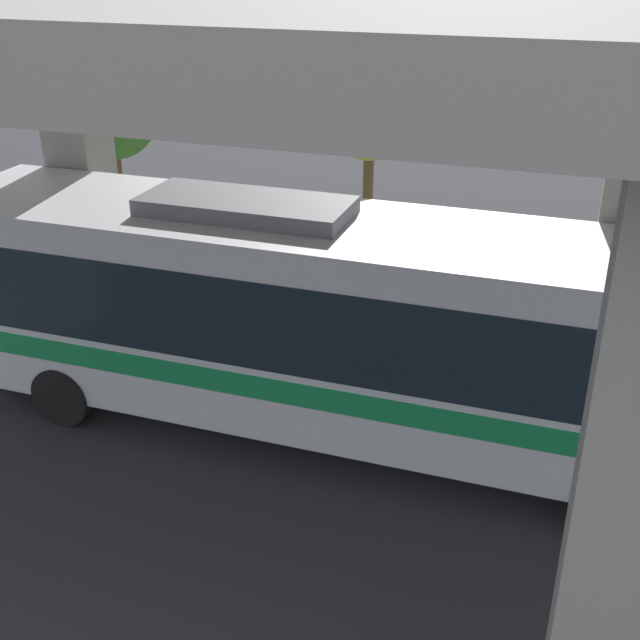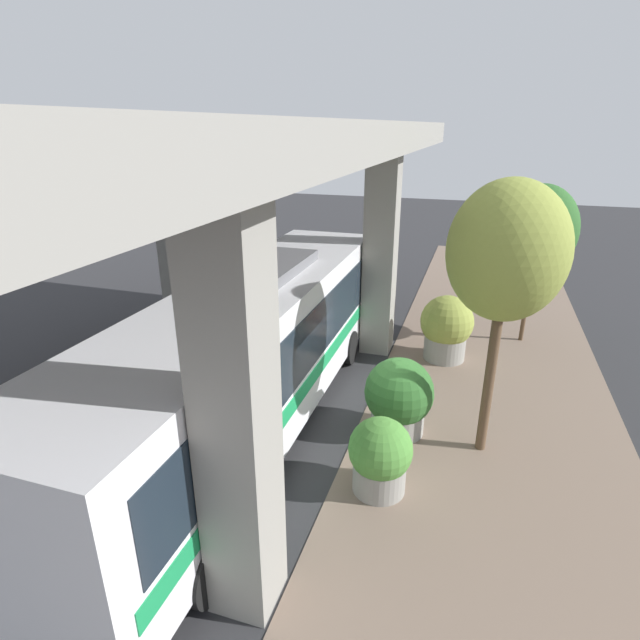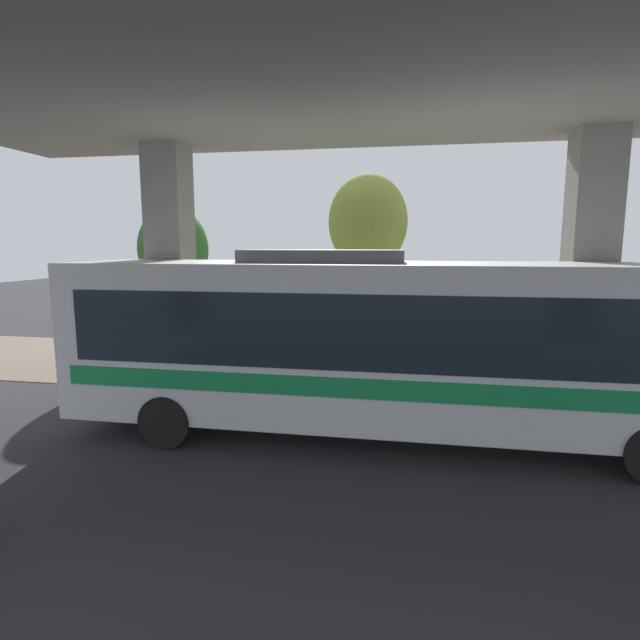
# 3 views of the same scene
# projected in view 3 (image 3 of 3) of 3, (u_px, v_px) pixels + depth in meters

# --- Properties ---
(ground_plane) EXTENTS (80.00, 80.00, 0.00)m
(ground_plane) POSITION_uv_depth(u_px,v_px,m) (365.00, 400.00, 12.22)
(ground_plane) COLOR #2D2D30
(ground_plane) RESTS_ON ground
(sidewalk_strip) EXTENTS (6.00, 40.00, 0.02)m
(sidewalk_strip) POSITION_uv_depth(u_px,v_px,m) (373.00, 370.00, 15.14)
(sidewalk_strip) COLOR #7A6656
(sidewalk_strip) RESTS_ON ground
(overpass) EXTENTS (9.40, 17.36, 6.70)m
(overpass) POSITION_uv_depth(u_px,v_px,m) (346.00, 105.00, 7.46)
(overpass) COLOR gray
(overpass) RESTS_ON ground
(bus) EXTENTS (2.71, 12.35, 3.68)m
(bus) POSITION_uv_depth(u_px,v_px,m) (386.00, 338.00, 9.60)
(bus) COLOR silver
(bus) RESTS_ON ground
(fire_hydrant) EXTENTS (0.52, 0.25, 1.04)m
(fire_hydrant) POSITION_uv_depth(u_px,v_px,m) (151.00, 358.00, 14.50)
(fire_hydrant) COLOR red
(fire_hydrant) RESTS_ON ground
(planter_front) EXTENTS (1.56, 1.56, 1.99)m
(planter_front) POSITION_uv_depth(u_px,v_px,m) (211.00, 341.00, 14.42)
(planter_front) COLOR gray
(planter_front) RESTS_ON ground
(planter_middle) EXTENTS (1.23, 1.23, 1.56)m
(planter_middle) POSITION_uv_depth(u_px,v_px,m) (438.00, 364.00, 12.67)
(planter_middle) COLOR gray
(planter_middle) RESTS_ON ground
(planter_back) EXTENTS (1.57, 1.57, 1.81)m
(planter_back) POSITION_uv_depth(u_px,v_px,m) (356.00, 356.00, 13.01)
(planter_back) COLOR gray
(planter_back) RESTS_ON ground
(street_tree_near) EXTENTS (2.26, 2.26, 5.78)m
(street_tree_near) POSITION_uv_depth(u_px,v_px,m) (368.00, 223.00, 14.28)
(street_tree_near) COLOR brown
(street_tree_near) RESTS_ON ground
(street_tree_far) EXTENTS (2.30, 2.30, 5.04)m
(street_tree_far) POSITION_uv_depth(u_px,v_px,m) (173.00, 249.00, 16.66)
(street_tree_far) COLOR brown
(street_tree_far) RESTS_ON ground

